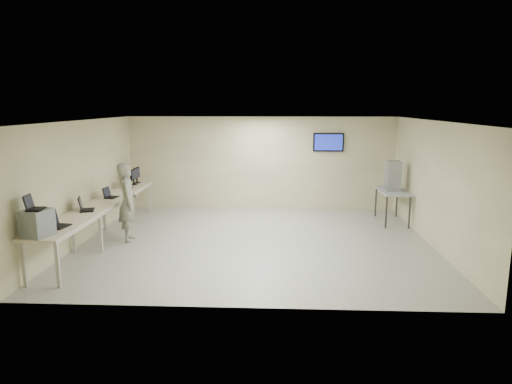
{
  "coord_description": "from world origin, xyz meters",
  "views": [
    {
      "loc": [
        0.49,
        -10.19,
        3.15
      ],
      "look_at": [
        0.0,
        0.2,
        1.15
      ],
      "focal_mm": 32.0,
      "sensor_mm": 36.0,
      "label": 1
    }
  ],
  "objects_px": {
    "soldier": "(128,202)",
    "side_table": "(393,193)",
    "workbench": "(102,206)",
    "equipment_box": "(37,223)"
  },
  "relations": [
    {
      "from": "workbench",
      "to": "side_table",
      "type": "distance_m",
      "value": 7.46
    },
    {
      "from": "soldier",
      "to": "side_table",
      "type": "relative_size",
      "value": 1.25
    },
    {
      "from": "side_table",
      "to": "equipment_box",
      "type": "bearing_deg",
      "value": -146.74
    },
    {
      "from": "soldier",
      "to": "workbench",
      "type": "bearing_deg",
      "value": 71.43
    },
    {
      "from": "workbench",
      "to": "soldier",
      "type": "height_order",
      "value": "soldier"
    },
    {
      "from": "workbench",
      "to": "side_table",
      "type": "height_order",
      "value": "workbench"
    },
    {
      "from": "equipment_box",
      "to": "soldier",
      "type": "relative_size",
      "value": 0.26
    },
    {
      "from": "equipment_box",
      "to": "soldier",
      "type": "bearing_deg",
      "value": 90.34
    },
    {
      "from": "workbench",
      "to": "side_table",
      "type": "relative_size",
      "value": 4.06
    },
    {
      "from": "workbench",
      "to": "equipment_box",
      "type": "distance_m",
      "value": 2.77
    }
  ]
}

